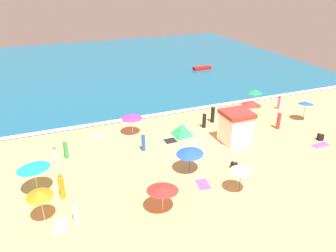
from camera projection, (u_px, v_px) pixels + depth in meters
ground_plane at (187, 140)px, 29.20m from camera, size 60.00×60.00×0.00m
ocean_water at (115, 65)px, 52.69m from camera, size 60.00×44.00×0.10m
wave_breaker_foam at (162, 114)px, 34.45m from camera, size 57.00×0.70×0.01m
lifeguard_cabana at (236, 127)px, 28.30m from camera, size 2.48×2.43×2.93m
beach_umbrella_0 at (306, 103)px, 32.37m from camera, size 2.16×2.16×2.16m
beach_umbrella_1 at (255, 91)px, 35.15m from camera, size 1.96×1.97×2.28m
beach_umbrella_2 at (251, 103)px, 32.85m from camera, size 2.26×2.24×2.04m
beach_umbrella_3 at (241, 169)px, 21.54m from camera, size 1.79×1.79×2.09m
beach_umbrella_4 at (190, 152)px, 23.95m from camera, size 2.21×2.19×1.92m
beach_umbrella_5 at (33, 166)px, 21.48m from camera, size 3.05×3.06×2.35m
beach_umbrella_6 at (39, 193)px, 18.86m from camera, size 1.71×1.74×2.34m
beach_umbrella_7 at (132, 116)px, 29.65m from camera, size 2.69×2.68×1.99m
beach_umbrella_8 at (163, 188)px, 19.85m from camera, size 2.67×2.68×1.99m
beach_tent at (182, 129)px, 30.00m from camera, size 2.54×2.57×1.12m
beachgoer_0 at (279, 102)px, 35.66m from camera, size 0.41×0.41×1.57m
beachgoer_1 at (66, 149)px, 26.08m from camera, size 0.48×0.48×1.70m
beachgoer_2 at (62, 187)px, 21.40m from camera, size 0.48×0.48×1.87m
beachgoer_3 at (143, 142)px, 27.19m from camera, size 0.47×0.47×1.69m
beachgoer_4 at (56, 157)px, 24.93m from camera, size 0.35×0.35×1.74m
beachgoer_6 at (204, 120)px, 31.30m from camera, size 0.52×0.52×1.65m
beachgoer_8 at (279, 120)px, 31.02m from camera, size 0.52×0.52×1.86m
beachgoer_9 at (234, 165)px, 24.79m from camera, size 0.44×0.44×0.83m
beachgoer_10 at (320, 137)px, 29.10m from camera, size 0.54×0.54×0.81m
beachgoer_11 at (75, 211)px, 19.24m from camera, size 0.50×0.50×1.77m
beachgoer_12 at (213, 114)px, 32.42m from camera, size 0.49×0.49×1.82m
beach_towel_0 at (170, 141)px, 29.11m from camera, size 1.09×1.01×0.01m
beach_towel_1 at (97, 136)px, 29.98m from camera, size 1.36×1.21×0.01m
beach_towel_2 at (60, 226)px, 19.28m from camera, size 0.86×1.45×0.01m
beach_towel_3 at (203, 184)px, 23.09m from camera, size 1.06×1.41×0.01m
beach_towel_4 at (320, 145)px, 28.38m from camera, size 1.71×0.79×0.01m
small_boat_0 at (202, 68)px, 50.18m from camera, size 2.91×1.08×0.50m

